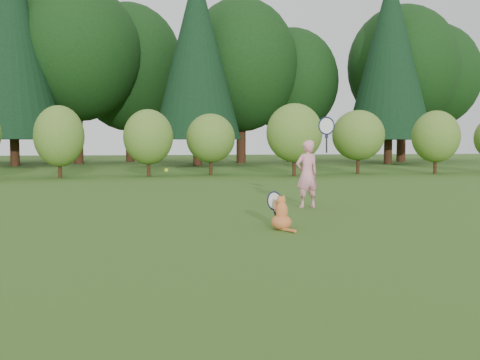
{
  "coord_description": "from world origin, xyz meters",
  "views": [
    {
      "loc": [
        -1.29,
        -7.74,
        1.31
      ],
      "look_at": [
        0.2,
        0.8,
        0.7
      ],
      "focal_mm": 40.0,
      "sensor_mm": 36.0,
      "label": 1
    }
  ],
  "objects": [
    {
      "name": "woodland_backdrop",
      "position": [
        0.0,
        23.0,
        7.5
      ],
      "size": [
        48.0,
        10.0,
        15.0
      ],
      "primitive_type": null,
      "color": "black",
      "rests_on": "ground"
    },
    {
      "name": "child",
      "position": [
        1.89,
        2.57,
        0.71
      ],
      "size": [
        0.8,
        0.54,
        2.03
      ],
      "rotation": [
        0.0,
        0.0,
        3.38
      ],
      "color": "pink",
      "rests_on": "ground"
    },
    {
      "name": "cat",
      "position": [
        0.7,
        0.04,
        0.27
      ],
      "size": [
        0.36,
        0.68,
        0.72
      ],
      "rotation": [
        0.0,
        0.0,
        -0.04
      ],
      "color": "#C35525",
      "rests_on": "ground"
    },
    {
      "name": "ground",
      "position": [
        0.0,
        0.0,
        0.0
      ],
      "size": [
        100.0,
        100.0,
        0.0
      ],
      "primitive_type": "plane",
      "color": "#244D15",
      "rests_on": "ground"
    },
    {
      "name": "tennis_ball",
      "position": [
        -0.95,
        1.82,
        0.82
      ],
      "size": [
        0.07,
        0.07,
        0.07
      ],
      "color": "#A1C417",
      "rests_on": "ground"
    },
    {
      "name": "shrub_row",
      "position": [
        0.0,
        13.0,
        1.4
      ],
      "size": [
        28.0,
        3.0,
        2.8
      ],
      "primitive_type": null,
      "color": "#4A7925",
      "rests_on": "ground"
    }
  ]
}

